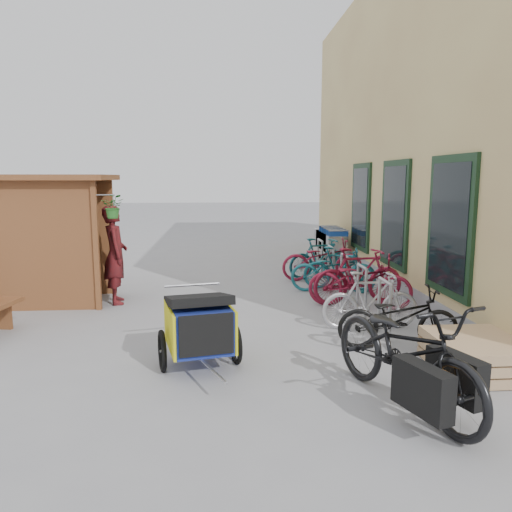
{
  "coord_description": "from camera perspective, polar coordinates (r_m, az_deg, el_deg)",
  "views": [
    {
      "loc": [
        -0.11,
        -7.02,
        2.35
      ],
      "look_at": [
        0.5,
        1.5,
        1.0
      ],
      "focal_mm": 35.0,
      "sensor_mm": 36.0,
      "label": 1
    }
  ],
  "objects": [
    {
      "name": "cargo_bike",
      "position": [
        5.4,
        16.79,
        -10.51
      ],
      "size": [
        1.48,
        2.38,
        1.18
      ],
      "rotation": [
        0.0,
        0.0,
        0.33
      ],
      "color": "black",
      "rests_on": "ground"
    },
    {
      "name": "shopping_carts",
      "position": [
        14.39,
        8.41,
        1.78
      ],
      "size": [
        0.54,
        2.16,
        0.98
      ],
      "color": "silver",
      "rests_on": "ground"
    },
    {
      "name": "bike_5",
      "position": [
        10.59,
        9.5,
        -1.44
      ],
      "size": [
        1.58,
        0.91,
        0.92
      ],
      "primitive_type": "imported",
      "rotation": [
        0.0,
        0.0,
        1.23
      ],
      "color": "#1A5E69",
      "rests_on": "ground"
    },
    {
      "name": "bike_4",
      "position": [
        10.37,
        8.8,
        -1.65
      ],
      "size": [
        1.83,
        0.99,
        0.91
      ],
      "primitive_type": "imported",
      "rotation": [
        0.0,
        0.0,
        1.34
      ],
      "color": "#1A5E69",
      "rests_on": "ground"
    },
    {
      "name": "kiosk",
      "position": [
        10.04,
        -22.52,
        3.74
      ],
      "size": [
        2.49,
        1.65,
        2.4
      ],
      "color": "brown",
      "rests_on": "ground"
    },
    {
      "name": "person_kiosk",
      "position": [
        9.67,
        -15.78,
        0.14
      ],
      "size": [
        0.59,
        0.76,
        1.84
      ],
      "primitive_type": "imported",
      "rotation": [
        0.0,
        0.0,
        1.81
      ],
      "color": "maroon",
      "rests_on": "ground"
    },
    {
      "name": "child_trailer",
      "position": [
        6.29,
        -6.5,
        -7.72
      ],
      "size": [
        1.08,
        1.72,
        0.99
      ],
      "rotation": [
        0.0,
        0.0,
        0.22
      ],
      "color": "#1B2398",
      "rests_on": "ground"
    },
    {
      "name": "bike_6",
      "position": [
        11.49,
        7.6,
        -0.44
      ],
      "size": [
        1.86,
        0.7,
        0.97
      ],
      "primitive_type": "imported",
      "rotation": [
        0.0,
        0.0,
        1.54
      ],
      "color": "maroon",
      "rests_on": "ground"
    },
    {
      "name": "bike_3",
      "position": [
        9.49,
        11.62,
        -2.25
      ],
      "size": [
        1.83,
        0.75,
        1.07
      ],
      "primitive_type": "imported",
      "rotation": [
        0.0,
        0.0,
        1.72
      ],
      "color": "maroon",
      "rests_on": "ground"
    },
    {
      "name": "ground",
      "position": [
        7.41,
        -3.07,
        -9.54
      ],
      "size": [
        80.0,
        80.0,
        0.0
      ],
      "primitive_type": "plane",
      "color": "gray"
    },
    {
      "name": "bike_0",
      "position": [
        7.19,
        15.93,
        -6.83
      ],
      "size": [
        1.7,
        0.74,
        0.87
      ],
      "primitive_type": "imported",
      "rotation": [
        0.0,
        0.0,
        1.47
      ],
      "color": "black",
      "rests_on": "ground"
    },
    {
      "name": "pallet_stack",
      "position": [
        6.78,
        23.9,
        -10.24
      ],
      "size": [
        1.0,
        1.2,
        0.4
      ],
      "color": "tan",
      "rests_on": "ground"
    },
    {
      "name": "building",
      "position": [
        13.33,
        26.33,
        13.0
      ],
      "size": [
        6.07,
        13.0,
        7.0
      ],
      "color": "#D8C47C",
      "rests_on": "ground"
    },
    {
      "name": "bike_2",
      "position": [
        9.25,
        11.77,
        -2.82
      ],
      "size": [
        1.98,
        1.22,
        0.98
      ],
      "primitive_type": "imported",
      "rotation": [
        0.0,
        0.0,
        1.24
      ],
      "color": "maroon",
      "rests_on": "ground"
    },
    {
      "name": "bike_7",
      "position": [
        11.82,
        7.32,
        -0.22
      ],
      "size": [
        1.64,
        0.87,
        0.95
      ],
      "primitive_type": "imported",
      "rotation": [
        0.0,
        0.0,
        1.85
      ],
      "color": "#1A5E69",
      "rests_on": "ground"
    },
    {
      "name": "bike_1",
      "position": [
        7.99,
        12.91,
        -4.96
      ],
      "size": [
        1.53,
        0.44,
        0.92
      ],
      "primitive_type": "imported",
      "rotation": [
        0.0,
        0.0,
        1.57
      ],
      "color": "#B9B8BD",
      "rests_on": "ground"
    },
    {
      "name": "bike_rack",
      "position": [
        9.9,
        10.07,
        -1.83
      ],
      "size": [
        0.05,
        5.35,
        0.86
      ],
      "color": "#A5A8AD",
      "rests_on": "ground"
    }
  ]
}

